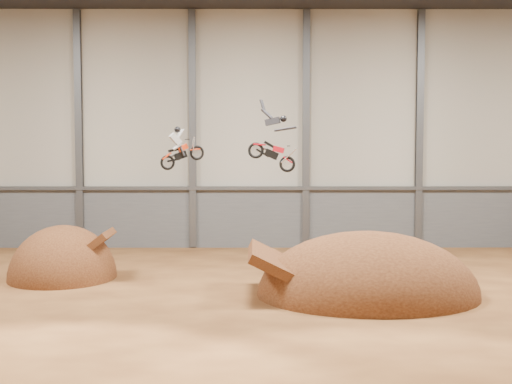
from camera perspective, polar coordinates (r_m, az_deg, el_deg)
floor at (r=27.86m, az=-0.71°, el=-9.03°), size 40.00×40.00×0.00m
back_wall at (r=42.13m, az=-0.54°, el=5.02°), size 40.00×0.10×14.00m
lower_band_back at (r=42.28m, az=-0.53°, el=-2.11°), size 39.80×0.18×3.50m
steel_rail at (r=41.97m, az=-0.54°, el=0.31°), size 39.80×0.35×0.20m
steel_column_1 at (r=43.17m, az=-13.98°, el=4.88°), size 0.40×0.36×13.90m
steel_column_2 at (r=42.08m, az=-5.10°, el=5.01°), size 0.40×0.36×13.90m
steel_column_3 at (r=42.04m, az=4.03°, el=5.01°), size 0.40×0.36×13.90m
steel_column_4 at (r=43.05m, az=12.94°, el=4.90°), size 0.40×0.36×13.90m
takeoff_ramp at (r=34.37m, az=-15.18°, el=-6.65°), size 4.89×5.64×4.89m
landing_ramp at (r=29.93m, az=8.91°, el=-8.16°), size 9.10×8.05×5.25m
fmx_rider_a at (r=31.31m, az=-5.75°, el=3.87°), size 2.58×1.59×2.34m
fmx_rider_b at (r=31.43m, az=1.01°, el=4.51°), size 3.78×1.46×3.47m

